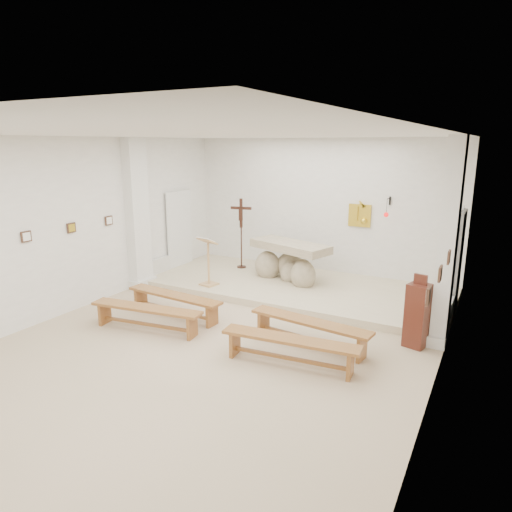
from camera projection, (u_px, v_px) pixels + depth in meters
The scene contains 27 objects.
ground at pixel (212, 346), 7.77m from camera, with size 7.00×10.00×0.00m, color #C3A88D.
wall_left at pixel (62, 228), 8.96m from camera, with size 0.02×10.00×3.50m, color white.
wall_right at pixel (440, 275), 5.74m from camera, with size 0.02×10.00×3.50m, color white.
wall_back at pixel (320, 208), 11.61m from camera, with size 7.00×0.02×3.50m, color white.
ceiling at pixel (207, 135), 6.93m from camera, with size 7.00×10.00×0.02m, color silver.
sanctuary_platform at pixel (295, 287), 10.75m from camera, with size 6.98×3.00×0.15m, color beige.
pilaster_left at pixel (138, 215), 10.61m from camera, with size 0.26×0.55×3.50m, color white.
pilaster_right at pixel (448, 244), 7.51m from camera, with size 0.26×0.55×3.50m, color white.
gold_wall_relief at pixel (360, 216), 11.13m from camera, with size 0.55×0.04×0.55m, color gold.
sanctuary_lamp at pixel (387, 212), 10.55m from camera, with size 0.11×0.36×0.44m.
station_frame_left_front at pixel (26, 237), 8.28m from camera, with size 0.03×0.20×0.20m, color #442B1E.
station_frame_left_mid at pixel (71, 228), 9.13m from camera, with size 0.03×0.20×0.20m, color #442B1E.
station_frame_left_rear at pixel (109, 221), 9.98m from camera, with size 0.03×0.20×0.20m, color #442B1E.
station_frame_right_front at pixel (429, 296), 5.08m from camera, with size 0.03×0.20×0.20m, color #442B1E.
station_frame_right_mid at pixel (440, 274), 5.93m from camera, with size 0.03×0.20×0.20m, color #442B1E.
station_frame_right_rear at pixel (449, 257), 6.78m from camera, with size 0.03×0.20×0.20m, color #442B1E.
radiator_left at pixel (159, 268), 11.60m from camera, with size 0.10×0.85×0.52m, color silver.
radiator_right at pixel (448, 315), 8.43m from camera, with size 0.10×0.85×0.52m, color silver.
altar at pixel (289, 264), 10.97m from camera, with size 2.11×1.32×1.02m.
lectern at pixel (208, 261), 10.50m from camera, with size 0.47×0.41×1.16m.
crucifix_stand at pixel (241, 228), 11.89m from camera, with size 0.55×0.24×1.83m.
potted_plant at pixel (293, 266), 11.40m from camera, with size 0.41×0.36×0.46m, color #245120.
donation_pedestal at pixel (417, 315), 7.66m from camera, with size 0.42×0.42×1.27m.
bench_left_front at pixel (174, 300), 9.05m from camera, with size 2.20×0.50×0.46m.
bench_right_front at pixel (310, 327), 7.72m from camera, with size 2.21×0.60×0.46m.
bench_left_second at pixel (146, 313), 8.36m from camera, with size 2.21×0.64×0.46m.
bench_right_second at pixel (290, 345), 7.03m from camera, with size 2.21×0.55×0.46m.
Camera 1 is at (4.07, -5.96, 3.37)m, focal length 32.00 mm.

